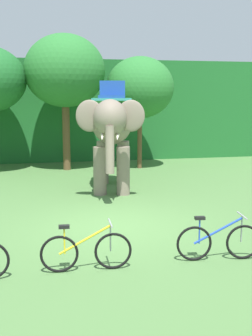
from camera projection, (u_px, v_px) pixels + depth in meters
The scene contains 7 objects.
ground_plane at pixel (114, 226), 10.52m from camera, with size 80.00×80.00×0.00m, color #4C753D.
foliage_hedge at pixel (71, 109), 23.41m from camera, with size 36.00×6.00×5.03m, color #1E6028.
tree_right at pixel (65, 71), 17.96m from camera, with size 3.48×3.48×5.88m.
tree_center_left at pixel (140, 88), 18.50m from camera, with size 3.01×3.01×4.98m.
elephant at pixel (112, 127), 14.11m from camera, with size 2.37×4.24×3.78m.
bike_yellow at pixel (86, 251), 7.75m from camera, with size 1.71×0.52×0.92m.
bike_blue at pixel (219, 241), 8.27m from camera, with size 1.70×0.52×0.92m.
Camera 1 is at (-1.74, -9.97, 3.21)m, focal length 44.64 mm.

